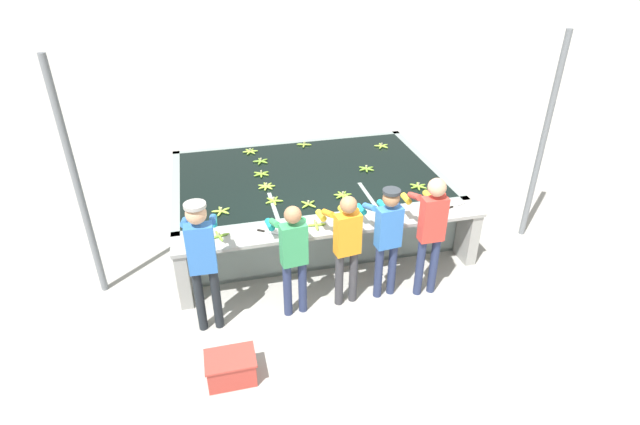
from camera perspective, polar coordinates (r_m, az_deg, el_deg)
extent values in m
plane|color=#A3A099|center=(7.04, 2.06, -8.50)|extent=(80.00, 80.00, 0.00)
cube|color=gray|center=(8.55, -1.38, -0.62)|extent=(4.29, 2.91, 0.06)
cube|color=gray|center=(7.19, 1.03, -3.30)|extent=(4.29, 0.12, 0.88)
cube|color=gray|center=(9.58, -3.24, 5.62)|extent=(4.29, 0.12, 0.88)
cube|color=gray|center=(8.22, -15.74, 0.10)|extent=(0.12, 2.91, 0.88)
cube|color=gray|center=(8.98, 11.71, 3.27)|extent=(0.12, 2.91, 0.88)
cube|color=black|center=(8.34, -1.41, 1.97)|extent=(4.05, 2.67, 0.81)
cube|color=gray|center=(7.45, -5.21, -2.12)|extent=(0.06, 0.80, 0.88)
cube|color=gray|center=(7.74, 5.29, -0.78)|extent=(0.06, 0.80, 0.88)
cube|color=#9E9E99|center=(6.73, 1.68, -1.63)|extent=(4.29, 0.45, 0.05)
cube|color=#9E9E99|center=(6.81, -15.34, -6.89)|extent=(0.16, 0.41, 0.83)
cube|color=#9E9E99|center=(7.69, 16.50, -2.45)|extent=(0.16, 0.41, 0.83)
cylinder|color=#1E2328|center=(6.30, -13.58, -9.77)|extent=(0.11, 0.11, 0.87)
cylinder|color=#1E2328|center=(6.29, -11.74, -9.60)|extent=(0.11, 0.11, 0.87)
cube|color=blue|center=(5.86, -13.46, -4.03)|extent=(0.33, 0.18, 0.62)
sphere|color=tan|center=(5.62, -14.00, -0.16)|extent=(0.24, 0.24, 0.24)
cylinder|color=#9E9E99|center=(5.57, -14.14, 0.81)|extent=(0.25, 0.25, 0.04)
cylinder|color=blue|center=(5.97, -15.24, -1.08)|extent=(0.09, 0.31, 0.18)
cylinder|color=#1EA3AD|center=(6.26, -14.98, -1.22)|extent=(0.09, 0.20, 0.08)
cylinder|color=blue|center=(5.95, -12.18, -0.77)|extent=(0.09, 0.31, 0.18)
cylinder|color=#1EA3AD|center=(6.24, -12.07, -0.92)|extent=(0.09, 0.20, 0.08)
cylinder|color=navy|center=(6.38, -3.73, -8.80)|extent=(0.11, 0.11, 0.78)
cylinder|color=navy|center=(6.43, -2.01, -8.43)|extent=(0.11, 0.11, 0.78)
cube|color=#38995B|center=(6.01, -3.03, -3.65)|extent=(0.34, 0.20, 0.55)
sphere|color=#9E704C|center=(5.80, -3.13, -0.27)|extent=(0.21, 0.21, 0.21)
cylinder|color=#38995B|center=(6.08, -5.22, -1.21)|extent=(0.11, 0.32, 0.18)
cylinder|color=teal|center=(6.37, -5.75, -1.39)|extent=(0.11, 0.21, 0.08)
cylinder|color=#38995B|center=(6.15, -2.35, -0.68)|extent=(0.11, 0.32, 0.18)
cylinder|color=teal|center=(6.44, -3.01, -0.88)|extent=(0.11, 0.21, 0.08)
cylinder|color=#38383D|center=(6.54, 2.20, -7.63)|extent=(0.11, 0.11, 0.79)
cylinder|color=#38383D|center=(6.60, 3.81, -7.24)|extent=(0.11, 0.11, 0.79)
cube|color=orange|center=(6.18, 3.18, -2.48)|extent=(0.34, 0.21, 0.56)
sphere|color=#9E704C|center=(5.97, 3.29, 0.89)|extent=(0.21, 0.21, 0.21)
cylinder|color=orange|center=(6.23, 0.95, -0.11)|extent=(0.12, 0.32, 0.18)
cylinder|color=gold|center=(6.51, 0.11, -0.34)|extent=(0.11, 0.21, 0.08)
cylinder|color=orange|center=(6.34, 3.63, 0.41)|extent=(0.12, 0.32, 0.18)
cylinder|color=gold|center=(6.62, 2.70, 0.16)|extent=(0.11, 0.21, 0.08)
cylinder|color=navy|center=(6.70, 6.71, -6.76)|extent=(0.11, 0.11, 0.79)
cylinder|color=navy|center=(6.78, 8.23, -6.39)|extent=(0.11, 0.11, 0.79)
cube|color=blue|center=(6.37, 7.87, -1.69)|extent=(0.34, 0.20, 0.56)
sphere|color=#9E704C|center=(6.16, 8.13, 1.61)|extent=(0.21, 0.21, 0.21)
cylinder|color=#282D33|center=(6.11, 8.19, 2.41)|extent=(0.22, 0.22, 0.04)
cylinder|color=blue|center=(6.39, 5.69, 0.63)|extent=(0.11, 0.32, 0.18)
cylinder|color=teal|center=(6.67, 4.71, 0.38)|extent=(0.11, 0.21, 0.08)
cylinder|color=blue|center=(6.53, 8.23, 1.10)|extent=(0.11, 0.32, 0.18)
cylinder|color=teal|center=(6.80, 7.16, 0.84)|extent=(0.11, 0.21, 0.08)
cylinder|color=navy|center=(6.81, 11.33, -6.18)|extent=(0.11, 0.11, 0.86)
cylinder|color=navy|center=(6.89, 12.85, -5.90)|extent=(0.11, 0.11, 0.86)
cube|color=#DB3D33|center=(6.45, 12.78, -0.75)|extent=(0.32, 0.17, 0.61)
sphere|color=tan|center=(6.24, 13.23, 2.82)|extent=(0.23, 0.23, 0.23)
cylinder|color=#DB3D33|center=(6.48, 10.78, 1.84)|extent=(0.08, 0.31, 0.18)
cylinder|color=gold|center=(6.75, 9.81, 1.58)|extent=(0.08, 0.20, 0.08)
cylinder|color=#DB3D33|center=(6.61, 13.32, 2.14)|extent=(0.08, 0.31, 0.18)
cylinder|color=gold|center=(6.88, 12.27, 1.87)|extent=(0.08, 0.20, 0.08)
ellipsoid|color=#8CB738|center=(7.16, -1.00, 0.81)|extent=(0.13, 0.16, 0.04)
ellipsoid|color=#8CB738|center=(7.23, -1.06, 1.11)|extent=(0.16, 0.13, 0.04)
ellipsoid|color=#8CB738|center=(7.22, -1.67, 1.07)|extent=(0.13, 0.16, 0.04)
ellipsoid|color=#8CB738|center=(7.15, -1.62, 0.77)|extent=(0.16, 0.13, 0.04)
cylinder|color=tan|center=(7.17, -1.34, 1.19)|extent=(0.03, 0.03, 0.04)
ellipsoid|color=#93BC3D|center=(9.19, -1.87, 7.64)|extent=(0.09, 0.17, 0.04)
ellipsoid|color=#93BC3D|center=(9.24, -1.49, 7.76)|extent=(0.17, 0.09, 0.04)
ellipsoid|color=#93BC3D|center=(9.29, -1.79, 7.90)|extent=(0.09, 0.17, 0.04)
ellipsoid|color=#93BC3D|center=(9.25, -2.17, 7.78)|extent=(0.17, 0.09, 0.04)
cylinder|color=tan|center=(9.23, -1.83, 7.97)|extent=(0.03, 0.03, 0.04)
ellipsoid|color=#9EC642|center=(7.11, -11.37, -0.06)|extent=(0.11, 0.17, 0.04)
ellipsoid|color=#9EC642|center=(7.12, -10.86, 0.04)|extent=(0.15, 0.14, 0.04)
ellipsoid|color=#9EC642|center=(7.17, -10.83, 0.30)|extent=(0.17, 0.11, 0.04)
ellipsoid|color=#9EC642|center=(7.20, -11.31, 0.35)|extent=(0.07, 0.17, 0.04)
ellipsoid|color=#9EC642|center=(7.16, -11.64, 0.13)|extent=(0.17, 0.06, 0.04)
cylinder|color=tan|center=(7.13, -11.23, 0.40)|extent=(0.03, 0.03, 0.04)
ellipsoid|color=#75A333|center=(8.28, 5.02, 4.93)|extent=(0.17, 0.08, 0.04)
ellipsoid|color=#75A333|center=(8.26, 5.36, 4.85)|extent=(0.08, 0.17, 0.04)
ellipsoid|color=#75A333|center=(8.29, 5.67, 4.93)|extent=(0.15, 0.14, 0.04)
ellipsoid|color=#75A333|center=(8.34, 5.64, 5.09)|extent=(0.17, 0.08, 0.04)
ellipsoid|color=#75A333|center=(8.36, 5.30, 5.17)|extent=(0.08, 0.17, 0.04)
ellipsoid|color=#75A333|center=(8.33, 4.99, 5.09)|extent=(0.15, 0.14, 0.04)
cylinder|color=tan|center=(8.30, 5.34, 5.23)|extent=(0.03, 0.03, 0.04)
ellipsoid|color=#9EC642|center=(7.74, -5.74, 3.01)|extent=(0.17, 0.05, 0.04)
ellipsoid|color=#9EC642|center=(7.78, -5.91, 3.14)|extent=(0.14, 0.15, 0.04)
ellipsoid|color=#9EC642|center=(7.78, -6.26, 3.15)|extent=(0.06, 0.17, 0.04)
ellipsoid|color=#9EC642|center=(7.76, -6.52, 3.04)|extent=(0.16, 0.12, 0.04)
ellipsoid|color=#9EC642|center=(7.71, -6.50, 2.88)|extent=(0.17, 0.09, 0.04)
ellipsoid|color=#9EC642|center=(7.69, -6.21, 2.80)|extent=(0.09, 0.17, 0.04)
ellipsoid|color=#9EC642|center=(7.70, -5.87, 2.86)|extent=(0.12, 0.16, 0.04)
cylinder|color=tan|center=(7.72, -6.16, 3.22)|extent=(0.03, 0.03, 0.04)
ellipsoid|color=#9EC642|center=(9.29, 6.95, 7.68)|extent=(0.04, 0.17, 0.04)
ellipsoid|color=#9EC642|center=(9.24, 6.72, 7.57)|extent=(0.17, 0.09, 0.04)
ellipsoid|color=#9EC642|center=(9.19, 6.97, 7.43)|extent=(0.13, 0.16, 0.04)
ellipsoid|color=#9EC642|center=(9.22, 7.35, 7.46)|extent=(0.13, 0.16, 0.04)
ellipsoid|color=#9EC642|center=(9.28, 7.33, 7.62)|extent=(0.17, 0.09, 0.04)
cylinder|color=tan|center=(9.23, 7.08, 7.76)|extent=(0.03, 0.03, 0.04)
ellipsoid|color=#9EC642|center=(9.06, -8.18, 7.01)|extent=(0.11, 0.17, 0.04)
ellipsoid|color=#9EC642|center=(9.02, -8.32, 6.88)|extent=(0.17, 0.04, 0.04)
ellipsoid|color=#9EC642|center=(8.98, -8.11, 6.78)|extent=(0.12, 0.16, 0.04)
ellipsoid|color=#9EC642|center=(8.98, -7.76, 6.82)|extent=(0.11, 0.17, 0.04)
ellipsoid|color=#9EC642|center=(9.03, -7.62, 6.95)|extent=(0.17, 0.04, 0.04)
ellipsoid|color=#9EC642|center=(9.07, -7.83, 7.05)|extent=(0.12, 0.16, 0.04)
cylinder|color=tan|center=(9.01, -7.99, 7.12)|extent=(0.03, 0.03, 0.04)
ellipsoid|color=#8CB738|center=(7.29, -5.67, 1.22)|extent=(0.17, 0.09, 0.04)
ellipsoid|color=#8CB738|center=(7.26, -5.21, 1.14)|extent=(0.04, 0.17, 0.04)
ellipsoid|color=#8CB738|center=(7.31, -4.87, 1.34)|extent=(0.17, 0.08, 0.04)
ellipsoid|color=#8CB738|center=(7.36, -5.13, 1.54)|extent=(0.12, 0.16, 0.04)
ellipsoid|color=#8CB738|center=(7.35, -5.62, 1.47)|extent=(0.13, 0.15, 0.04)
cylinder|color=tan|center=(7.30, -5.31, 1.59)|extent=(0.03, 0.03, 0.04)
ellipsoid|color=#7FAD33|center=(8.13, -7.06, 4.31)|extent=(0.17, 0.10, 0.04)
ellipsoid|color=#7FAD33|center=(8.10, -6.72, 4.25)|extent=(0.06, 0.17, 0.04)
ellipsoid|color=#7FAD33|center=(8.13, -6.39, 4.35)|extent=(0.16, 0.13, 0.04)
ellipsoid|color=#7FAD33|center=(8.18, -6.39, 4.51)|extent=(0.17, 0.10, 0.04)
ellipsoid|color=#7FAD33|center=(8.20, -6.73, 4.58)|extent=(0.06, 0.17, 0.04)
ellipsoid|color=#7FAD33|center=(8.18, -7.06, 4.47)|extent=(0.16, 0.13, 0.04)
cylinder|color=tan|center=(8.14, -6.74, 4.64)|extent=(0.03, 0.03, 0.04)
ellipsoid|color=#7FAD33|center=(7.86, 10.80, 3.06)|extent=(0.14, 0.15, 0.04)
ellipsoid|color=#7FAD33|center=(7.81, 10.85, 2.88)|extent=(0.17, 0.08, 0.04)
ellipsoid|color=#7FAD33|center=(7.80, 11.22, 2.78)|extent=(0.08, 0.17, 0.04)
ellipsoid|color=#7FAD33|center=(7.83, 11.54, 2.86)|extent=(0.14, 0.15, 0.04)
ellipsoid|color=#7FAD33|center=(7.88, 11.48, 3.04)|extent=(0.17, 0.08, 0.04)
ellipsoid|color=#7FAD33|center=(7.89, 11.11, 3.14)|extent=(0.08, 0.17, 0.04)
cylinder|color=tan|center=(7.83, 11.19, 3.19)|extent=(0.03, 0.03, 0.04)
ellipsoid|color=#7FAD33|center=(7.39, 2.68, 1.78)|extent=(0.06, 0.17, 0.04)
ellipsoid|color=#7FAD33|center=(7.41, 2.99, 1.86)|extent=(0.14, 0.15, 0.04)
ellipsoid|color=#7FAD33|center=(7.46, 3.02, 2.03)|extent=(0.17, 0.05, 0.04)
ellipsoid|color=#7FAD33|center=(7.49, 2.76, 2.16)|extent=(0.13, 0.16, 0.04)
ellipsoid|color=#7FAD33|center=(7.48, 2.40, 2.15)|extent=(0.08, 0.17, 0.04)
ellipsoid|color=#7FAD33|center=(7.44, 2.20, 2.00)|extent=(0.17, 0.10, 0.04)
ellipsoid|color=#7FAD33|center=(7.40, 2.33, 1.84)|extent=(0.17, 0.11, 0.04)
cylinder|color=tan|center=(7.42, 2.63, 2.22)|extent=(0.03, 0.03, 0.04)
ellipsoid|color=#75A333|center=(8.56, -6.88, 5.69)|extent=(0.11, 0.17, 0.04)
ellipsoid|color=#75A333|center=(8.58, -6.47, 5.76)|extent=(0.15, 0.14, 0.04)
ellipsoid|color=#75A333|center=(8.64, -6.46, 5.94)|extent=(0.17, 0.11, 0.04)
ellipsoid|color=#75A333|center=(8.66, -6.87, 5.97)|extent=(0.06, 0.17, 0.04)
ellipsoid|color=#75A333|center=(8.61, -7.13, 5.82)|extent=(0.17, 0.06, 0.04)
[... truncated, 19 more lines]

